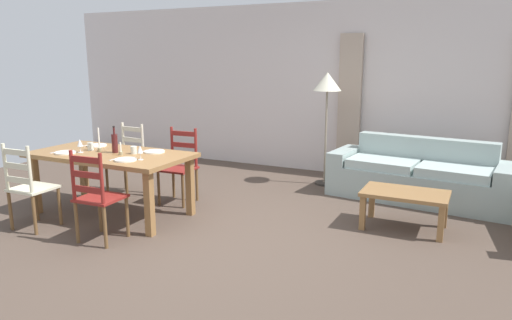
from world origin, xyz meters
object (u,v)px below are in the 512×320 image
(dining_chair_far_right, at_px, (180,166))
(wine_bottle, at_px, (115,143))
(dining_chair_near_right, at_px, (97,197))
(wine_glass_near_left, at_px, (80,143))
(dining_chair_far_left, at_px, (128,159))
(couch, at_px, (419,178))
(coffee_cup_primary, at_px, (134,150))
(standing_lamp, at_px, (327,89))
(dining_chair_near_left, at_px, (29,187))
(coffee_table, at_px, (405,197))
(dining_table, at_px, (111,160))
(coffee_cup_secondary, at_px, (91,146))
(wine_glass_near_right, at_px, (140,150))

(dining_chair_far_right, bearing_deg, wine_bottle, -117.72)
(dining_chair_near_right, relative_size, wine_glass_near_left, 5.96)
(dining_chair_far_left, distance_m, couch, 3.93)
(coffee_cup_primary, bearing_deg, standing_lamp, 56.10)
(dining_chair_near_left, distance_m, dining_chair_far_right, 1.78)
(dining_chair_near_right, bearing_deg, couch, 47.29)
(dining_chair_near_left, xyz_separation_m, coffee_table, (3.66, 1.79, -0.12))
(dining_chair_near_right, distance_m, wine_glass_near_left, 1.07)
(dining_chair_far_left, xyz_separation_m, coffee_table, (3.65, 0.23, -0.12))
(dining_chair_far_left, height_order, dining_chair_far_right, same)
(wine_glass_near_left, relative_size, couch, 0.07)
(dining_table, xyz_separation_m, dining_chair_near_left, (-0.45, -0.78, -0.19))
(dining_chair_near_left, xyz_separation_m, wine_glass_near_left, (0.12, 0.64, 0.38))
(coffee_cup_secondary, bearing_deg, wine_glass_near_right, -10.97)
(coffee_cup_primary, height_order, standing_lamp, standing_lamp)
(wine_glass_near_left, bearing_deg, coffee_cup_primary, 19.31)
(dining_chair_far_right, height_order, wine_glass_near_right, dining_chair_far_right)
(coffee_table, bearing_deg, wine_glass_near_left, -161.96)
(wine_glass_near_left, bearing_deg, dining_chair_far_right, 50.14)
(dining_chair_near_right, height_order, wine_glass_near_left, dining_chair_near_right)
(coffee_cup_primary, bearing_deg, coffee_table, 17.77)
(wine_glass_near_left, bearing_deg, dining_chair_near_right, -36.37)
(dining_chair_far_right, distance_m, wine_glass_near_right, 1.00)
(wine_glass_near_right, xyz_separation_m, standing_lamp, (1.29, 2.56, 0.55))
(dining_chair_far_left, relative_size, coffee_cup_secondary, 10.67)
(coffee_cup_primary, bearing_deg, wine_bottle, -170.23)
(wine_glass_near_right, relative_size, couch, 0.07)
(dining_table, distance_m, dining_chair_near_right, 0.90)
(dining_chair_far_left, bearing_deg, dining_chair_near_left, -90.35)
(dining_chair_near_right, distance_m, standing_lamp, 3.56)
(dining_chair_near_left, xyz_separation_m, standing_lamp, (2.31, 3.19, 0.93))
(couch, bearing_deg, coffee_cup_secondary, -148.11)
(dining_chair_near_left, bearing_deg, wine_glass_near_right, 31.69)
(standing_lamp, bearing_deg, dining_chair_far_left, -144.65)
(couch, distance_m, standing_lamp, 1.77)
(dining_chair_far_left, xyz_separation_m, couch, (3.65, 1.44, -0.19))
(dining_table, bearing_deg, dining_chair_near_left, -119.73)
(dining_chair_far_left, bearing_deg, dining_table, -60.90)
(dining_chair_near_left, relative_size, wine_bottle, 3.04)
(wine_glass_near_right, bearing_deg, couch, 41.96)
(dining_chair_far_left, height_order, coffee_cup_primary, dining_chair_far_left)
(dining_table, xyz_separation_m, wine_bottle, (0.05, 0.03, 0.20))
(wine_glass_near_left, bearing_deg, dining_table, 23.48)
(dining_chair_far_right, bearing_deg, wine_glass_near_right, -81.38)
(dining_chair_far_left, bearing_deg, wine_glass_near_left, -83.00)
(couch, relative_size, standing_lamp, 1.44)
(dining_chair_near_left, relative_size, wine_glass_near_left, 5.96)
(coffee_cup_secondary, bearing_deg, coffee_table, 15.61)
(dining_table, xyz_separation_m, standing_lamp, (1.86, 2.41, 0.75))
(dining_table, height_order, coffee_cup_primary, coffee_cup_primary)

